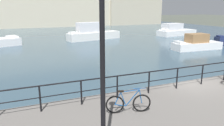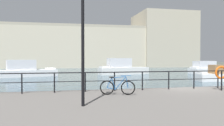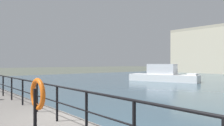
{
  "view_description": "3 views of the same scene",
  "coord_description": "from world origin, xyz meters",
  "px_view_note": "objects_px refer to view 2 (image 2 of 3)",
  "views": [
    {
      "loc": [
        -8.4,
        -9.07,
        4.78
      ],
      "look_at": [
        -3.52,
        2.56,
        1.6
      ],
      "focal_mm": 35.1,
      "sensor_mm": 36.0,
      "label": 1
    },
    {
      "loc": [
        -7.43,
        -13.39,
        2.69
      ],
      "look_at": [
        -3.72,
        4.43,
        2.29
      ],
      "focal_mm": 37.23,
      "sensor_mm": 36.0,
      "label": 2
    },
    {
      "loc": [
        6.45,
        -3.65,
        2.59
      ],
      "look_at": [
        -3.26,
        4.21,
        2.58
      ],
      "focal_mm": 35.62,
      "sensor_mm": 36.0,
      "label": 3
    }
  ],
  "objects_px": {
    "moored_harbor_tender": "(122,68)",
    "moored_red_daysailer": "(208,69)",
    "life_ring_stand": "(221,73)",
    "parked_bicycle": "(117,87)",
    "quay_lamp_post": "(83,18)",
    "moored_white_yacht": "(23,71)",
    "moored_blue_motorboat": "(221,75)",
    "harbor_building": "(113,46)"
  },
  "relations": [
    {
      "from": "moored_white_yacht",
      "to": "moored_blue_motorboat",
      "type": "distance_m",
      "value": 26.2
    },
    {
      "from": "moored_harbor_tender",
      "to": "parked_bicycle",
      "type": "bearing_deg",
      "value": 63.94
    },
    {
      "from": "parked_bicycle",
      "to": "quay_lamp_post",
      "type": "relative_size",
      "value": 0.32
    },
    {
      "from": "moored_harbor_tender",
      "to": "parked_bicycle",
      "type": "xyz_separation_m",
      "value": [
        -6.7,
        -25.43,
        0.22
      ]
    },
    {
      "from": "moored_harbor_tender",
      "to": "moored_red_daysailer",
      "type": "bearing_deg",
      "value": 166.85
    },
    {
      "from": "moored_white_yacht",
      "to": "quay_lamp_post",
      "type": "distance_m",
      "value": 26.99
    },
    {
      "from": "harbor_building",
      "to": "moored_harbor_tender",
      "type": "distance_m",
      "value": 32.38
    },
    {
      "from": "moored_harbor_tender",
      "to": "moored_red_daysailer",
      "type": "xyz_separation_m",
      "value": [
        15.33,
        -0.49,
        -0.19
      ]
    },
    {
      "from": "moored_red_daysailer",
      "to": "life_ring_stand",
      "type": "bearing_deg",
      "value": 49.68
    },
    {
      "from": "harbor_building",
      "to": "moored_blue_motorboat",
      "type": "height_order",
      "value": "harbor_building"
    },
    {
      "from": "moored_harbor_tender",
      "to": "parked_bicycle",
      "type": "height_order",
      "value": "moored_harbor_tender"
    },
    {
      "from": "moored_blue_motorboat",
      "to": "quay_lamp_post",
      "type": "xyz_separation_m",
      "value": [
        -17.34,
        -15.08,
        3.49
      ]
    },
    {
      "from": "moored_white_yacht",
      "to": "parked_bicycle",
      "type": "distance_m",
      "value": 25.09
    },
    {
      "from": "moored_red_daysailer",
      "to": "moored_white_yacht",
      "type": "relative_size",
      "value": 0.78
    },
    {
      "from": "moored_blue_motorboat",
      "to": "quay_lamp_post",
      "type": "height_order",
      "value": "quay_lamp_post"
    },
    {
      "from": "parked_bicycle",
      "to": "quay_lamp_post",
      "type": "xyz_separation_m",
      "value": [
        -1.9,
        -2.35,
        2.96
      ]
    },
    {
      "from": "moored_red_daysailer",
      "to": "harbor_building",
      "type": "bearing_deg",
      "value": -79.63
    },
    {
      "from": "moored_harbor_tender",
      "to": "harbor_building",
      "type": "bearing_deg",
      "value": -110.4
    },
    {
      "from": "parked_bicycle",
      "to": "moored_red_daysailer",
      "type": "bearing_deg",
      "value": 63.87
    },
    {
      "from": "moored_red_daysailer",
      "to": "parked_bicycle",
      "type": "relative_size",
      "value": 4.45
    },
    {
      "from": "moored_red_daysailer",
      "to": "life_ring_stand",
      "type": "distance_m",
      "value": 29.24
    },
    {
      "from": "life_ring_stand",
      "to": "moored_red_daysailer",
      "type": "bearing_deg",
      "value": 57.11
    },
    {
      "from": "moored_white_yacht",
      "to": "parked_bicycle",
      "type": "relative_size",
      "value": 5.69
    },
    {
      "from": "life_ring_stand",
      "to": "quay_lamp_post",
      "type": "relative_size",
      "value": 0.26
    },
    {
      "from": "harbor_building",
      "to": "quay_lamp_post",
      "type": "height_order",
      "value": "harbor_building"
    },
    {
      "from": "harbor_building",
      "to": "moored_harbor_tender",
      "type": "relative_size",
      "value": 7.24
    },
    {
      "from": "harbor_building",
      "to": "life_ring_stand",
      "type": "bearing_deg",
      "value": -95.64
    },
    {
      "from": "harbor_building",
      "to": "quay_lamp_post",
      "type": "relative_size",
      "value": 11.67
    },
    {
      "from": "moored_white_yacht",
      "to": "moored_harbor_tender",
      "type": "bearing_deg",
      "value": -11.95
    },
    {
      "from": "moored_blue_motorboat",
      "to": "parked_bicycle",
      "type": "xyz_separation_m",
      "value": [
        -15.44,
        -12.73,
        0.53
      ]
    },
    {
      "from": "parked_bicycle",
      "to": "quay_lamp_post",
      "type": "distance_m",
      "value": 4.23
    },
    {
      "from": "quay_lamp_post",
      "to": "moored_white_yacht",
      "type": "bearing_deg",
      "value": 103.99
    },
    {
      "from": "moored_white_yacht",
      "to": "quay_lamp_post",
      "type": "relative_size",
      "value": 1.83
    },
    {
      "from": "quay_lamp_post",
      "to": "moored_red_daysailer",
      "type": "bearing_deg",
      "value": 48.76
    },
    {
      "from": "harbor_building",
      "to": "quay_lamp_post",
      "type": "bearing_deg",
      "value": -102.95
    },
    {
      "from": "life_ring_stand",
      "to": "quay_lamp_post",
      "type": "bearing_deg",
      "value": -161.14
    },
    {
      "from": "moored_red_daysailer",
      "to": "moored_white_yacht",
      "type": "xyz_separation_m",
      "value": [
        -30.4,
        -1.29,
        0.07
      ]
    },
    {
      "from": "life_ring_stand",
      "to": "moored_harbor_tender",
      "type": "bearing_deg",
      "value": 88.76
    },
    {
      "from": "moored_harbor_tender",
      "to": "life_ring_stand",
      "type": "relative_size",
      "value": 6.17
    },
    {
      "from": "moored_red_daysailer",
      "to": "moored_blue_motorboat",
      "type": "xyz_separation_m",
      "value": [
        -6.58,
        -12.21,
        -0.12
      ]
    },
    {
      "from": "moored_red_daysailer",
      "to": "quay_lamp_post",
      "type": "height_order",
      "value": "quay_lamp_post"
    },
    {
      "from": "moored_harbor_tender",
      "to": "life_ring_stand",
      "type": "xyz_separation_m",
      "value": [
        -0.54,
        -25.03,
        0.81
      ]
    }
  ]
}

